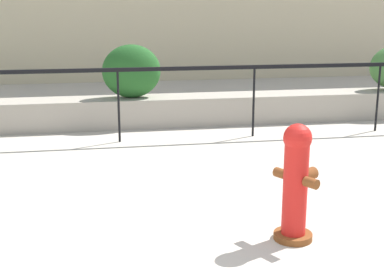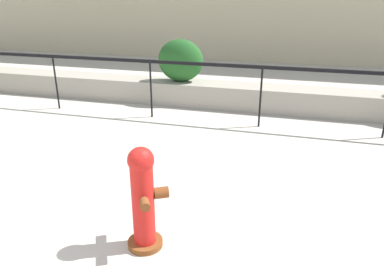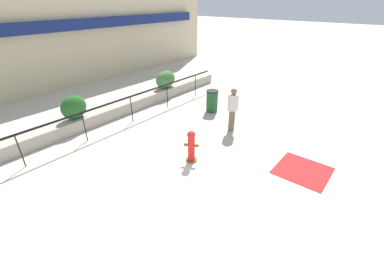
# 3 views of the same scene
# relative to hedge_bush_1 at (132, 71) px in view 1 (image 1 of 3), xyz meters

# --- Properties ---
(planter_wall_low) EXTENTS (18.00, 0.70, 0.50)m
(planter_wall_low) POSITION_rel_hedge_bush_1_xyz_m (-0.28, 0.00, -0.71)
(planter_wall_low) COLOR #ADA393
(planter_wall_low) RESTS_ON ground
(fence_railing_segment) EXTENTS (15.00, 0.05, 1.15)m
(fence_railing_segment) POSITION_rel_hedge_bush_1_xyz_m (-0.28, -1.10, 0.06)
(fence_railing_segment) COLOR black
(fence_railing_segment) RESTS_ON ground
(hedge_bush_1) EXTENTS (1.01, 0.57, 0.92)m
(hedge_bush_1) POSITION_rel_hedge_bush_1_xyz_m (0.00, 0.00, 0.00)
(hedge_bush_1) COLOR #235B23
(hedge_bush_1) RESTS_ON planter_wall_low
(fire_hydrant) EXTENTS (0.49, 0.48, 1.08)m
(fire_hydrant) POSITION_rel_hedge_bush_1_xyz_m (1.13, -4.94, -0.41)
(fire_hydrant) COLOR brown
(fire_hydrant) RESTS_ON ground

